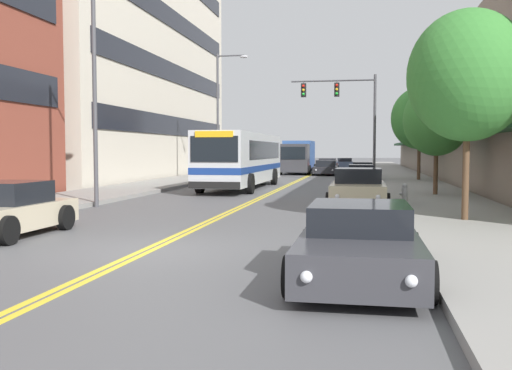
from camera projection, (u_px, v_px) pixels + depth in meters
ground_plane at (309, 175)px, 48.32m from camera, size 240.00×240.00×0.00m
sidewalk_left at (224, 174)px, 49.69m from camera, size 3.91×106.00×0.17m
sidewalk_right at (400, 175)px, 46.95m from camera, size 3.91×106.00×0.17m
centre_line at (309, 175)px, 48.32m from camera, size 0.34×106.00×0.01m
office_tower_left at (100, 23)px, 43.98m from camera, size 12.08×29.45×23.86m
storefront_row_right at (480, 122)px, 45.55m from camera, size 9.10×68.00×8.83m
city_bus at (243, 157)px, 31.97m from camera, size 2.82×12.48×3.03m
car_silver_parked_left_near at (249, 169)px, 44.55m from camera, size 2.11×4.23×1.36m
car_champagne_parked_left_mid at (3, 211)px, 14.05m from camera, size 2.20×4.16×1.33m
car_dark_grey_parked_right_foreground at (359, 244)px, 9.30m from camera, size 2.10×4.54×1.23m
car_navy_parked_right_mid at (361, 174)px, 38.03m from camera, size 2.18×4.85×1.17m
car_black_parked_right_far at (363, 170)px, 44.13m from camera, size 1.98×4.22×1.21m
car_beige_parked_right_end at (358, 190)px, 20.80m from camera, size 2.16×4.44×1.45m
car_slate_blue_moving_lead at (345, 163)px, 67.50m from camera, size 2.18×4.19×1.23m
car_charcoal_moving_second at (326, 168)px, 49.17m from camera, size 2.21×4.84×1.28m
car_red_moving_third at (327, 165)px, 57.00m from camera, size 2.11×4.56×1.33m
box_truck at (298, 157)px, 51.83m from camera, size 2.78×7.33×2.99m
traffic_signal_mast at (347, 107)px, 38.04m from camera, size 5.67×0.38×7.13m
street_lamp_left_near at (102, 59)px, 20.85m from camera, size 2.49×0.28×9.27m
street_lamp_left_far at (222, 107)px, 38.70m from camera, size 2.18×0.28×8.65m
street_tree_right_near at (468, 76)px, 15.67m from camera, size 3.29×3.29×5.80m
street_tree_right_mid at (437, 120)px, 24.94m from camera, size 2.90×2.90×4.89m
street_tree_right_far at (420, 118)px, 37.76m from camera, size 3.73×3.73×6.12m
fire_hydrant at (405, 194)px, 20.57m from camera, size 0.29×0.21×0.74m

